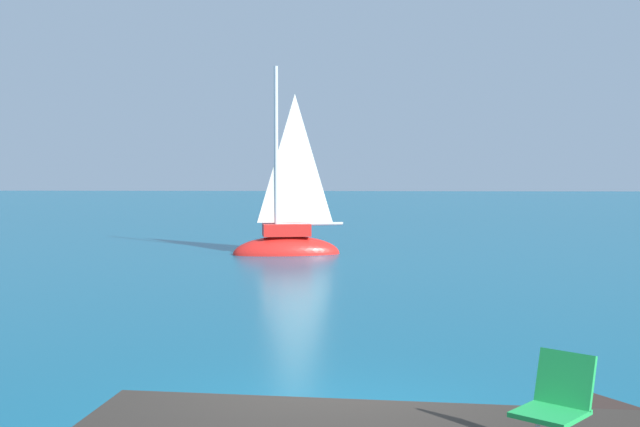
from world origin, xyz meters
name	(u,v)px	position (x,y,z in m)	size (l,w,h in m)	color
sailboat_near	(287,243)	(-1.89, 17.57, 0.37)	(3.71, 1.82, 6.75)	red
beach_chair	(557,399)	(1.85, -2.46, 1.08)	(0.75, 0.76, 0.80)	green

